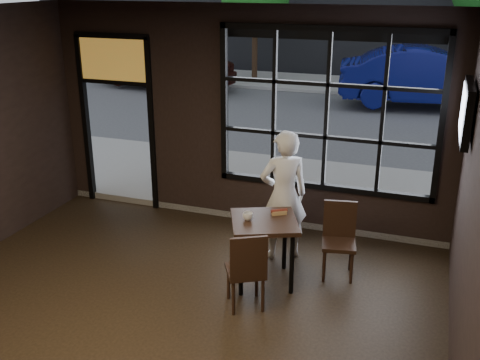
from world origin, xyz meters
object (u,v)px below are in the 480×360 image
at_px(cafe_table, 264,251).
at_px(man, 284,195).
at_px(chair_near, 245,268).
at_px(navy_car, 429,77).

bearing_deg(cafe_table, man, 63.60).
height_order(chair_near, navy_car, navy_car).
relative_size(man, navy_car, 0.36).
bearing_deg(cafe_table, chair_near, -116.70).
relative_size(chair_near, man, 0.54).
bearing_deg(navy_car, cafe_table, 163.20).
height_order(cafe_table, chair_near, chair_near).
height_order(cafe_table, navy_car, navy_car).
height_order(cafe_table, man, man).
xyz_separation_m(cafe_table, chair_near, (-0.04, -0.58, 0.06)).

